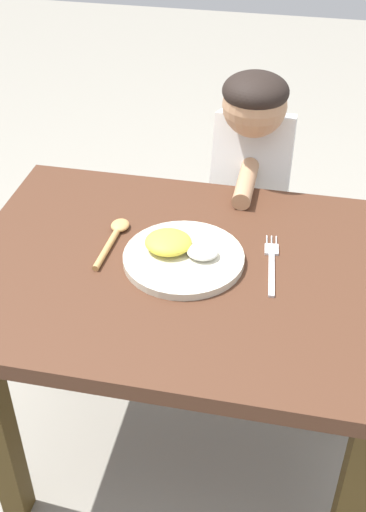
{
  "coord_description": "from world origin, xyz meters",
  "views": [
    {
      "loc": [
        0.21,
        -1.09,
        1.55
      ],
      "look_at": [
        -0.02,
        0.01,
        0.69
      ],
      "focal_mm": 45.77,
      "sensor_mm": 36.0,
      "label": 1
    }
  ],
  "objects_px": {
    "fork": "(271,263)",
    "spoon": "(114,236)",
    "plate": "(181,254)",
    "person": "(249,210)"
  },
  "relations": [
    {
      "from": "fork",
      "to": "spoon",
      "type": "distance_m",
      "value": 0.37
    },
    {
      "from": "plate",
      "to": "person",
      "type": "height_order",
      "value": "person"
    },
    {
      "from": "person",
      "to": "plate",
      "type": "bearing_deg",
      "value": 78.06
    },
    {
      "from": "plate",
      "to": "spoon",
      "type": "xyz_separation_m",
      "value": [
        -0.17,
        0.05,
        -0.01
      ]
    },
    {
      "from": "plate",
      "to": "fork",
      "type": "xyz_separation_m",
      "value": [
        0.2,
        0.03,
        -0.01
      ]
    },
    {
      "from": "spoon",
      "to": "person",
      "type": "xyz_separation_m",
      "value": [
        0.27,
        0.43,
        -0.17
      ]
    },
    {
      "from": "fork",
      "to": "spoon",
      "type": "relative_size",
      "value": 1.11
    },
    {
      "from": "fork",
      "to": "person",
      "type": "xyz_separation_m",
      "value": [
        -0.1,
        0.45,
        -0.17
      ]
    },
    {
      "from": "spoon",
      "to": "fork",
      "type": "bearing_deg",
      "value": -90.88
    },
    {
      "from": "spoon",
      "to": "person",
      "type": "bearing_deg",
      "value": -29.48
    }
  ]
}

